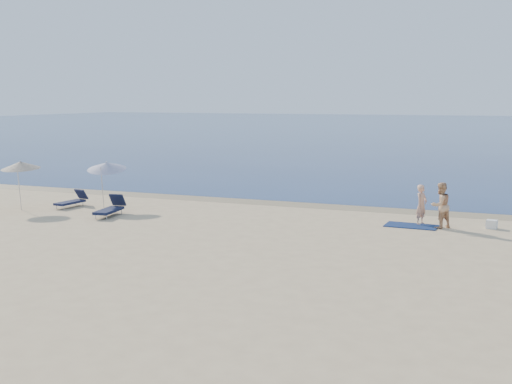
% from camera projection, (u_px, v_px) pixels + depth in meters
% --- Properties ---
extents(ground, '(160.00, 160.00, 0.00)m').
position_uv_depth(ground, '(33.00, 383.00, 10.93)').
color(ground, tan).
rests_on(ground, ground).
extents(sea, '(240.00, 160.00, 0.01)m').
position_uv_depth(sea, '(456.00, 128.00, 103.21)').
color(sea, '#0D1F4E').
rests_on(sea, ground).
extents(wet_sand_strip, '(240.00, 1.60, 0.00)m').
position_uv_depth(wet_sand_strip, '(327.00, 206.00, 28.83)').
color(wet_sand_strip, '#847254').
rests_on(wet_sand_strip, ground).
extents(person_left, '(0.56, 0.67, 1.55)m').
position_uv_depth(person_left, '(422.00, 205.00, 24.51)').
color(person_left, tan).
rests_on(person_left, ground).
extents(person_right, '(1.05, 1.06, 1.72)m').
position_uv_depth(person_right, '(440.00, 205.00, 23.85)').
color(person_right, tan).
rests_on(person_right, ground).
extents(beach_towel, '(1.99, 1.17, 0.03)m').
position_uv_depth(beach_towel, '(411.00, 226.00, 24.33)').
color(beach_towel, '#0E1D47').
rests_on(beach_towel, ground).
extents(white_bag, '(0.42, 0.38, 0.32)m').
position_uv_depth(white_bag, '(492.00, 224.00, 23.88)').
color(white_bag, white).
rests_on(white_bag, ground).
extents(umbrella_near, '(2.20, 2.21, 2.22)m').
position_uv_depth(umbrella_near, '(107.00, 166.00, 28.05)').
color(umbrella_near, silver).
rests_on(umbrella_near, ground).
extents(umbrella_far, '(1.79, 1.81, 2.21)m').
position_uv_depth(umbrella_far, '(20.00, 165.00, 27.71)').
color(umbrella_far, silver).
rests_on(umbrella_far, ground).
extents(lounger_left, '(0.74, 1.71, 0.73)m').
position_uv_depth(lounger_left, '(72.00, 201.00, 28.63)').
color(lounger_left, '#141A38').
rests_on(lounger_left, ground).
extents(lounger_right, '(0.84, 1.94, 0.83)m').
position_uv_depth(lounger_right, '(110.00, 209.00, 26.44)').
color(lounger_right, '#121833').
rests_on(lounger_right, ground).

